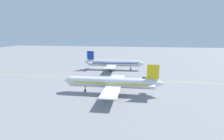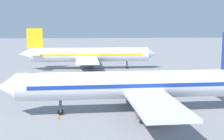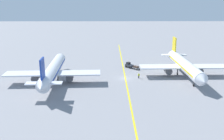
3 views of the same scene
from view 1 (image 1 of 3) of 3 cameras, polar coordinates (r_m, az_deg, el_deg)
ground_plane at (r=80.46m, az=0.85°, el=-3.01°), size 400.00×400.00×0.00m
apron_yellow_centreline at (r=80.46m, az=0.85°, el=-3.01°), size 0.97×120.00×0.01m
airplane_at_gate at (r=61.11m, az=0.22°, el=-4.23°), size 28.08×35.45×10.60m
airplane_adjacent_stand at (r=101.29m, az=0.48°, el=2.23°), size 28.18×35.50×10.60m
baggage_tug_dark at (r=77.32m, az=10.22°, el=-3.13°), size 3.13×3.23×2.11m
baggage_cart_trailing at (r=75.21m, az=8.37°, el=-3.60°), size 2.78×2.87×1.24m
ground_crew_worker at (r=76.16m, az=0.49°, el=-3.16°), size 0.56×0.31×1.68m
traffic_cone_near_nose at (r=105.59m, az=10.36°, el=0.54°), size 0.32×0.32×0.55m
traffic_cone_mid_apron at (r=102.91m, az=6.26°, el=0.37°), size 0.32×0.32×0.55m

